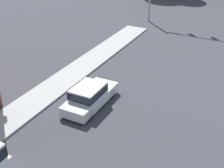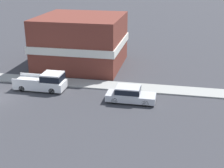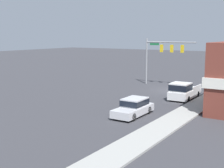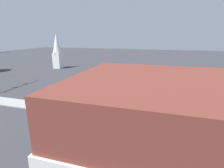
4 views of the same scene
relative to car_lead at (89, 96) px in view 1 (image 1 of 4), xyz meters
The scene contains 1 object.
car_lead is the anchor object (origin of this frame).
Camera 1 is at (7.49, -1.74, 11.46)m, focal length 50.00 mm.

